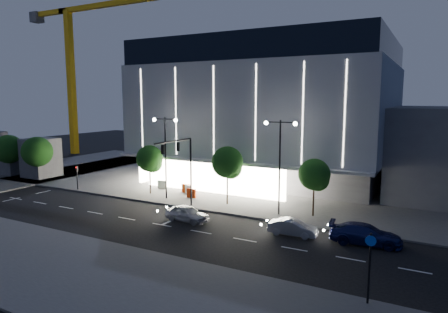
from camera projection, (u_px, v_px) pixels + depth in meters
ground at (154, 217)px, 37.04m from camera, size 160.00×160.00×0.00m
sidewalk_museum at (290, 178)px, 55.65m from camera, size 70.00×40.00×0.15m
sidewalk_near at (97, 278)px, 24.22m from camera, size 70.00×10.00×0.15m
sidewalk_west at (36, 172)px, 59.76m from camera, size 16.00×50.00×0.15m
museum at (273, 111)px, 53.82m from camera, size 30.00×25.80×18.00m
traffic_mast at (183, 160)px, 38.78m from camera, size 0.33×5.89×7.07m
street_lamp_west at (165, 146)px, 42.84m from camera, size 3.16×0.36×9.00m
street_lamp_east at (280, 153)px, 36.77m from camera, size 3.16×0.36×9.00m
ped_signal_far at (77, 175)px, 47.70m from camera, size 0.22×0.24×3.00m
cycle_sign_pole at (369, 265)px, 20.83m from camera, size 0.56×0.13×4.00m
tower_crane at (73, 50)px, 77.70m from camera, size 32.00×2.00×28.50m
tree_left at (150, 160)px, 45.39m from camera, size 3.02×3.02×5.72m
tree_mid at (228, 164)px, 40.68m from camera, size 3.25×3.25×6.15m
tree_right at (315, 176)px, 36.54m from camera, size 2.91×2.91×5.51m
car_lead at (187, 214)px, 35.72m from camera, size 4.35×2.09×1.43m
car_second at (293, 228)px, 32.02m from camera, size 4.03×1.55×1.31m
car_third at (365, 234)px, 30.08m from camera, size 5.51×2.71×1.54m
barrier_a at (186, 188)px, 46.20m from camera, size 1.10×0.26×1.00m
barrier_b at (162, 185)px, 48.23m from camera, size 1.12×0.38×1.00m
barrier_c at (191, 193)px, 43.80m from camera, size 1.11×0.32×1.00m
barrier_d at (189, 190)px, 45.62m from camera, size 1.11×0.67×1.00m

